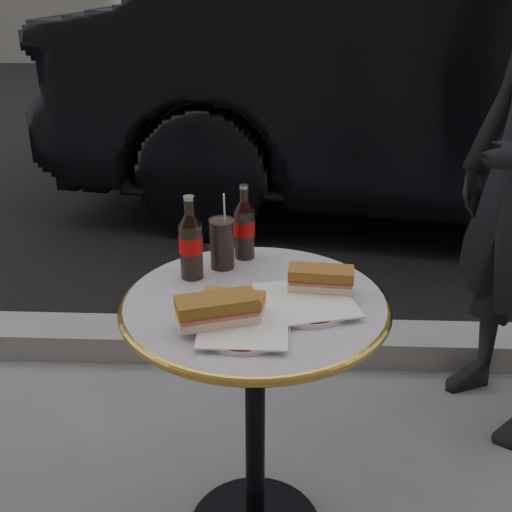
{
  "coord_description": "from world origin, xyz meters",
  "views": [
    {
      "loc": [
        0.06,
        -1.29,
        1.43
      ],
      "look_at": [
        0.0,
        0.05,
        0.82
      ],
      "focal_mm": 45.0,
      "sensor_mm": 36.0,
      "label": 1
    }
  ],
  "objects_px": {
    "plate_left": "(244,329)",
    "cola_bottle_left": "(191,237)",
    "bistro_table": "(255,427)",
    "plate_right": "(306,303)",
    "parked_car": "(483,81)",
    "cola_glass": "(222,243)",
    "cola_bottle_right": "(244,222)"
  },
  "relations": [
    {
      "from": "cola_bottle_right",
      "to": "plate_left",
      "type": "bearing_deg",
      "value": -86.84
    },
    {
      "from": "plate_left",
      "to": "cola_bottle_left",
      "type": "bearing_deg",
      "value": 119.58
    },
    {
      "from": "cola_bottle_right",
      "to": "cola_glass",
      "type": "relative_size",
      "value": 1.53
    },
    {
      "from": "cola_bottle_left",
      "to": "cola_bottle_right",
      "type": "bearing_deg",
      "value": 45.5
    },
    {
      "from": "plate_left",
      "to": "cola_bottle_right",
      "type": "bearing_deg",
      "value": 93.16
    },
    {
      "from": "plate_left",
      "to": "bistro_table",
      "type": "bearing_deg",
      "value": 82.87
    },
    {
      "from": "plate_right",
      "to": "cola_glass",
      "type": "xyz_separation_m",
      "value": [
        -0.21,
        0.19,
        0.06
      ]
    },
    {
      "from": "cola_bottle_left",
      "to": "parked_car",
      "type": "bearing_deg",
      "value": 60.89
    },
    {
      "from": "bistro_table",
      "to": "cola_glass",
      "type": "relative_size",
      "value": 5.65
    },
    {
      "from": "bistro_table",
      "to": "cola_bottle_left",
      "type": "bearing_deg",
      "value": 145.09
    },
    {
      "from": "cola_bottle_left",
      "to": "bistro_table",
      "type": "bearing_deg",
      "value": -34.91
    },
    {
      "from": "cola_bottle_right",
      "to": "parked_car",
      "type": "bearing_deg",
      "value": 61.88
    },
    {
      "from": "plate_left",
      "to": "cola_glass",
      "type": "height_order",
      "value": "cola_glass"
    },
    {
      "from": "plate_right",
      "to": "cola_bottle_left",
      "type": "bearing_deg",
      "value": 154.27
    },
    {
      "from": "bistro_table",
      "to": "parked_car",
      "type": "height_order",
      "value": "parked_car"
    },
    {
      "from": "bistro_table",
      "to": "plate_right",
      "type": "relative_size",
      "value": 3.4
    },
    {
      "from": "plate_left",
      "to": "cola_bottle_left",
      "type": "xyz_separation_m",
      "value": [
        -0.14,
        0.25,
        0.1
      ]
    },
    {
      "from": "cola_bottle_right",
      "to": "cola_bottle_left",
      "type": "bearing_deg",
      "value": -134.5
    },
    {
      "from": "plate_left",
      "to": "cola_bottle_right",
      "type": "xyz_separation_m",
      "value": [
        -0.02,
        0.37,
        0.09
      ]
    },
    {
      "from": "plate_left",
      "to": "cola_bottle_right",
      "type": "height_order",
      "value": "cola_bottle_right"
    },
    {
      "from": "cola_bottle_right",
      "to": "parked_car",
      "type": "height_order",
      "value": "parked_car"
    },
    {
      "from": "plate_left",
      "to": "cola_glass",
      "type": "distance_m",
      "value": 0.32
    },
    {
      "from": "cola_bottle_left",
      "to": "parked_car",
      "type": "height_order",
      "value": "parked_car"
    },
    {
      "from": "plate_left",
      "to": "cola_bottle_left",
      "type": "relative_size",
      "value": 0.93
    },
    {
      "from": "parked_car",
      "to": "cola_bottle_left",
      "type": "bearing_deg",
      "value": 160.33
    },
    {
      "from": "cola_bottle_left",
      "to": "cola_bottle_right",
      "type": "distance_m",
      "value": 0.17
    },
    {
      "from": "plate_right",
      "to": "cola_glass",
      "type": "bearing_deg",
      "value": 136.91
    },
    {
      "from": "plate_right",
      "to": "cola_glass",
      "type": "relative_size",
      "value": 1.66
    },
    {
      "from": "bistro_table",
      "to": "cola_glass",
      "type": "bearing_deg",
      "value": 117.83
    },
    {
      "from": "cola_bottle_left",
      "to": "cola_bottle_right",
      "type": "xyz_separation_m",
      "value": [
        0.12,
        0.12,
        -0.01
      ]
    },
    {
      "from": "plate_right",
      "to": "parked_car",
      "type": "relative_size",
      "value": 0.04
    },
    {
      "from": "bistro_table",
      "to": "plate_left",
      "type": "relative_size",
      "value": 3.76
    }
  ]
}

